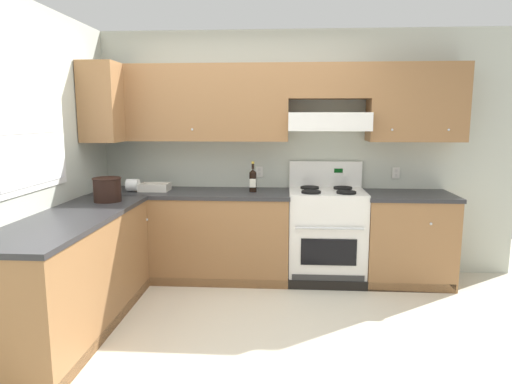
% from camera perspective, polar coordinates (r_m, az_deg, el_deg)
% --- Properties ---
extents(ground_plane, '(7.04, 7.04, 0.00)m').
position_cam_1_polar(ground_plane, '(3.71, -2.96, -17.22)').
color(ground_plane, beige).
extents(wall_back, '(4.68, 0.57, 2.55)m').
position_cam_1_polar(wall_back, '(4.83, 3.82, 7.19)').
color(wall_back, beige).
rests_on(wall_back, ground_plane).
extents(wall_left, '(0.47, 4.00, 2.55)m').
position_cam_1_polar(wall_left, '(4.06, -25.68, 3.97)').
color(wall_left, beige).
rests_on(wall_left, ground_plane).
extents(counter_back_run, '(3.60, 0.65, 0.91)m').
position_cam_1_polar(counter_back_run, '(4.70, 0.10, -5.53)').
color(counter_back_run, olive).
rests_on(counter_back_run, ground_plane).
extents(counter_left_run, '(0.63, 1.91, 0.91)m').
position_cam_1_polar(counter_left_run, '(3.87, -21.88, -9.51)').
color(counter_left_run, olive).
rests_on(counter_left_run, ground_plane).
extents(stove, '(0.76, 0.62, 1.20)m').
position_cam_1_polar(stove, '(4.72, 8.79, -5.26)').
color(stove, white).
rests_on(stove, ground_plane).
extents(wine_bottle, '(0.07, 0.08, 0.31)m').
position_cam_1_polar(wine_bottle, '(4.61, -0.39, 1.56)').
color(wine_bottle, black).
rests_on(wine_bottle, counter_back_run).
extents(bowl, '(0.30, 0.22, 0.08)m').
position_cam_1_polar(bowl, '(4.80, -12.57, 0.47)').
color(bowl, beige).
rests_on(bowl, counter_back_run).
extents(bucket, '(0.26, 0.26, 0.22)m').
position_cam_1_polar(bucket, '(4.29, -18.13, 0.36)').
color(bucket, black).
rests_on(bucket, counter_left_run).
extents(paper_towel_roll, '(0.12, 0.13, 0.13)m').
position_cam_1_polar(paper_towel_roll, '(4.80, -15.17, 0.83)').
color(paper_towel_roll, white).
rests_on(paper_towel_roll, counter_back_run).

